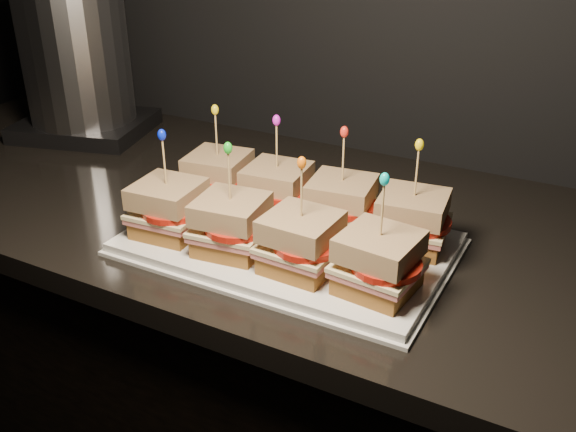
% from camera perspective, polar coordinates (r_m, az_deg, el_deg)
% --- Properties ---
extents(granite_slab, '(2.69, 0.66, 0.04)m').
position_cam_1_polar(granite_slab, '(0.98, 22.53, -5.64)').
color(granite_slab, black).
rests_on(granite_slab, cabinet).
extents(platter, '(0.46, 0.28, 0.02)m').
position_cam_1_polar(platter, '(0.95, 0.00, -2.47)').
color(platter, white).
rests_on(platter, granite_slab).
extents(platter_rim, '(0.47, 0.30, 0.01)m').
position_cam_1_polar(platter_rim, '(0.95, 0.00, -2.79)').
color(platter_rim, white).
rests_on(platter_rim, granite_slab).
extents(sandwich_0_bread_bot, '(0.10, 0.10, 0.02)m').
position_cam_1_polar(sandwich_0_bread_bot, '(1.07, -6.13, 2.11)').
color(sandwich_0_bread_bot, brown).
rests_on(sandwich_0_bread_bot, platter).
extents(sandwich_0_ham, '(0.11, 0.11, 0.01)m').
position_cam_1_polar(sandwich_0_ham, '(1.06, -6.17, 2.92)').
color(sandwich_0_ham, '#B65C5D').
rests_on(sandwich_0_ham, sandwich_0_bread_bot).
extents(sandwich_0_cheese, '(0.11, 0.11, 0.01)m').
position_cam_1_polar(sandwich_0_cheese, '(1.06, -6.19, 3.26)').
color(sandwich_0_cheese, beige).
rests_on(sandwich_0_cheese, sandwich_0_ham).
extents(sandwich_0_tomato, '(0.09, 0.09, 0.01)m').
position_cam_1_polar(sandwich_0_tomato, '(1.05, -5.84, 3.40)').
color(sandwich_0_tomato, red).
rests_on(sandwich_0_tomato, sandwich_0_cheese).
extents(sandwich_0_bread_top, '(0.10, 0.10, 0.03)m').
position_cam_1_polar(sandwich_0_bread_top, '(1.05, -6.26, 4.65)').
color(sandwich_0_bread_top, '#5B270D').
rests_on(sandwich_0_bread_top, sandwich_0_tomato).
extents(sandwich_0_pick, '(0.00, 0.00, 0.09)m').
position_cam_1_polar(sandwich_0_pick, '(1.03, -6.39, 6.99)').
color(sandwich_0_pick, tan).
rests_on(sandwich_0_pick, sandwich_0_bread_top).
extents(sandwich_0_frill, '(0.01, 0.01, 0.02)m').
position_cam_1_polar(sandwich_0_frill, '(1.02, -6.51, 9.37)').
color(sandwich_0_frill, yellow).
rests_on(sandwich_0_frill, sandwich_0_pick).
extents(sandwich_1_bread_bot, '(0.10, 0.10, 0.02)m').
position_cam_1_polar(sandwich_1_bread_bot, '(1.02, -0.97, 0.90)').
color(sandwich_1_bread_bot, brown).
rests_on(sandwich_1_bread_bot, platter).
extents(sandwich_1_ham, '(0.11, 0.10, 0.01)m').
position_cam_1_polar(sandwich_1_ham, '(1.01, -0.98, 1.75)').
color(sandwich_1_ham, '#B65C5D').
rests_on(sandwich_1_ham, sandwich_1_bread_bot).
extents(sandwich_1_cheese, '(0.11, 0.11, 0.01)m').
position_cam_1_polar(sandwich_1_cheese, '(1.01, -0.98, 2.11)').
color(sandwich_1_cheese, beige).
rests_on(sandwich_1_cheese, sandwich_1_ham).
extents(sandwich_1_tomato, '(0.09, 0.09, 0.01)m').
position_cam_1_polar(sandwich_1_tomato, '(0.99, -0.55, 2.24)').
color(sandwich_1_tomato, red).
rests_on(sandwich_1_tomato, sandwich_1_cheese).
extents(sandwich_1_bread_top, '(0.10, 0.10, 0.03)m').
position_cam_1_polar(sandwich_1_bread_top, '(1.00, -0.99, 3.55)').
color(sandwich_1_bread_top, '#5B270D').
rests_on(sandwich_1_bread_top, sandwich_1_tomato).
extents(sandwich_1_pick, '(0.00, 0.00, 0.09)m').
position_cam_1_polar(sandwich_1_pick, '(0.98, -1.01, 6.01)').
color(sandwich_1_pick, tan).
rests_on(sandwich_1_pick, sandwich_1_bread_top).
extents(sandwich_1_frill, '(0.01, 0.01, 0.02)m').
position_cam_1_polar(sandwich_1_frill, '(0.96, -1.03, 8.51)').
color(sandwich_1_frill, '#D31DD6').
rests_on(sandwich_1_frill, sandwich_1_pick).
extents(sandwich_2_bread_bot, '(0.10, 0.10, 0.02)m').
position_cam_1_polar(sandwich_2_bread_bot, '(0.97, 4.70, -0.43)').
color(sandwich_2_bread_bot, brown).
rests_on(sandwich_2_bread_bot, platter).
extents(sandwich_2_ham, '(0.11, 0.11, 0.01)m').
position_cam_1_polar(sandwich_2_ham, '(0.97, 4.73, 0.44)').
color(sandwich_2_ham, '#B65C5D').
rests_on(sandwich_2_ham, sandwich_2_bread_bot).
extents(sandwich_2_cheese, '(0.11, 0.11, 0.01)m').
position_cam_1_polar(sandwich_2_cheese, '(0.96, 4.75, 0.81)').
color(sandwich_2_cheese, beige).
rests_on(sandwich_2_cheese, sandwich_2_ham).
extents(sandwich_2_tomato, '(0.09, 0.09, 0.01)m').
position_cam_1_polar(sandwich_2_tomato, '(0.95, 5.28, 0.93)').
color(sandwich_2_tomato, red).
rests_on(sandwich_2_tomato, sandwich_2_cheese).
extents(sandwich_2_bread_top, '(0.10, 0.10, 0.03)m').
position_cam_1_polar(sandwich_2_bread_top, '(0.95, 4.81, 2.31)').
color(sandwich_2_bread_top, '#5B270D').
rests_on(sandwich_2_bread_top, sandwich_2_tomato).
extents(sandwich_2_pick, '(0.00, 0.00, 0.09)m').
position_cam_1_polar(sandwich_2_pick, '(0.93, 4.92, 4.86)').
color(sandwich_2_pick, tan).
rests_on(sandwich_2_pick, sandwich_2_bread_top).
extents(sandwich_2_frill, '(0.01, 0.01, 0.02)m').
position_cam_1_polar(sandwich_2_frill, '(0.92, 5.03, 7.47)').
color(sandwich_2_frill, red).
rests_on(sandwich_2_frill, sandwich_2_pick).
extents(sandwich_3_bread_bot, '(0.10, 0.10, 0.02)m').
position_cam_1_polar(sandwich_3_bread_bot, '(0.94, 10.82, -1.87)').
color(sandwich_3_bread_bot, brown).
rests_on(sandwich_3_bread_bot, platter).
extents(sandwich_3_ham, '(0.11, 0.11, 0.01)m').
position_cam_1_polar(sandwich_3_ham, '(0.93, 10.91, -0.98)').
color(sandwich_3_ham, '#B65C5D').
rests_on(sandwich_3_ham, sandwich_3_bread_bot).
extents(sandwich_3_cheese, '(0.11, 0.11, 0.01)m').
position_cam_1_polar(sandwich_3_cheese, '(0.93, 10.94, -0.60)').
color(sandwich_3_cheese, beige).
rests_on(sandwich_3_cheese, sandwich_3_ham).
extents(sandwich_3_tomato, '(0.09, 0.09, 0.01)m').
position_cam_1_polar(sandwich_3_tomato, '(0.92, 11.57, -0.50)').
color(sandwich_3_tomato, red).
rests_on(sandwich_3_tomato, sandwich_3_cheese).
extents(sandwich_3_bread_top, '(0.10, 0.10, 0.03)m').
position_cam_1_polar(sandwich_3_bread_top, '(0.92, 11.09, 0.93)').
color(sandwich_3_bread_top, '#5B270D').
rests_on(sandwich_3_bread_top, sandwich_3_tomato).
extents(sandwich_3_pick, '(0.00, 0.00, 0.09)m').
position_cam_1_polar(sandwich_3_pick, '(0.90, 11.34, 3.55)').
color(sandwich_3_pick, tan).
rests_on(sandwich_3_pick, sandwich_3_bread_top).
extents(sandwich_3_frill, '(0.01, 0.01, 0.02)m').
position_cam_1_polar(sandwich_3_frill, '(0.88, 11.60, 6.24)').
color(sandwich_3_frill, yellow).
rests_on(sandwich_3_frill, sandwich_3_pick).
extents(sandwich_4_bread_bot, '(0.10, 0.10, 0.02)m').
position_cam_1_polar(sandwich_4_bread_bot, '(0.97, -10.44, -0.77)').
color(sandwich_4_bread_bot, brown).
rests_on(sandwich_4_bread_bot, platter).
extents(sandwich_4_ham, '(0.11, 0.10, 0.01)m').
position_cam_1_polar(sandwich_4_ham, '(0.97, -10.52, 0.10)').
color(sandwich_4_ham, '#B65C5D').
rests_on(sandwich_4_ham, sandwich_4_bread_bot).
extents(sandwich_4_cheese, '(0.11, 0.10, 0.01)m').
position_cam_1_polar(sandwich_4_cheese, '(0.96, -10.55, 0.47)').
color(sandwich_4_cheese, beige).
rests_on(sandwich_4_cheese, sandwich_4_ham).
extents(sandwich_4_tomato, '(0.09, 0.09, 0.01)m').
position_cam_1_polar(sandwich_4_tomato, '(0.95, -10.24, 0.58)').
color(sandwich_4_tomato, red).
rests_on(sandwich_4_tomato, sandwich_4_cheese).
extents(sandwich_4_bread_top, '(0.10, 0.10, 0.03)m').
position_cam_1_polar(sandwich_4_bread_top, '(0.95, -10.69, 1.96)').
color(sandwich_4_bread_top, '#5B270D').
rests_on(sandwich_4_bread_top, sandwich_4_tomato).
extents(sandwich_4_pick, '(0.00, 0.00, 0.09)m').
position_cam_1_polar(sandwich_4_pick, '(0.93, -10.92, 4.50)').
color(sandwich_4_pick, tan).
rests_on(sandwich_4_pick, sandwich_4_bread_top).
extents(sandwich_4_frill, '(0.01, 0.01, 0.02)m').
position_cam_1_polar(sandwich_4_frill, '(0.92, -11.16, 7.10)').
color(sandwich_4_frill, '#081CD1').
rests_on(sandwich_4_frill, sandwich_4_pick).
extents(sandwich_5_bread_bot, '(0.10, 0.10, 0.02)m').
position_cam_1_polar(sandwich_5_bread_bot, '(0.92, -4.99, -2.28)').
color(sandwich_5_bread_bot, brown).
rests_on(sandwich_5_bread_bot, platter).
extents(sandwich_5_ham, '(0.11, 0.11, 0.01)m').
position_cam_1_polar(sandwich_5_ham, '(0.91, -5.03, -1.37)').
color(sandwich_5_ham, '#B65C5D').
rests_on(sandwich_5_ham, sandwich_5_bread_bot).
extents(sandwich_5_cheese, '(0.11, 0.11, 0.01)m').
position_cam_1_polar(sandwich_5_cheese, '(0.91, -5.05, -0.98)').
color(sandwich_5_cheese, beige).
rests_on(sandwich_5_cheese, sandwich_5_ham).
extents(sandwich_5_tomato, '(0.09, 0.09, 0.01)m').
position_cam_1_polar(sandwich_5_tomato, '(0.89, -4.63, -0.88)').
color(sandwich_5_tomato, red).
rests_on(sandwich_5_tomato, sandwich_5_cheese).
extents(sandwich_5_bread_top, '(0.10, 0.10, 0.03)m').
position_cam_1_polar(sandwich_5_bread_top, '(0.89, -5.12, 0.59)').
color(sandwich_5_bread_top, '#5B270D').
rests_on(sandwich_5_bread_top, sandwich_5_tomato).
extents(sandwich_5_pick, '(0.00, 0.00, 0.09)m').
position_cam_1_polar(sandwich_5_pick, '(0.87, -5.24, 3.28)').
color(sandwich_5_pick, tan).
rests_on(sandwich_5_pick, sandwich_5_bread_top).
extents(sandwich_5_frill, '(0.01, 0.01, 0.02)m').
position_cam_1_polar(sandwich_5_frill, '(0.86, -5.37, 6.04)').
color(sandwich_5_frill, green).
rests_on(sandwich_5_frill, sandwich_5_pick).
extents(sandwich_6_bread_bot, '(0.09, 0.09, 0.02)m').
position_cam_1_polar(sandwich_6_bread_bot, '(0.87, 1.14, -3.95)').
color(sandwich_6_bread_bot, brown).
rests_on(sandwich_6_bread_bot, platter).
extents(sandwich_6_ham, '(0.10, 0.10, 0.01)m').
position_cam_1_polar(sandwich_6_ham, '(0.86, 1.15, -3.00)').
color(sandwich_6_ham, '#B65C5D').
rests_on(sandwich_6_ham, sandwich_6_bread_bot).
extents(sandwich_6_cheese, '(0.10, 0.10, 0.01)m').
position_cam_1_polar(sandwich_6_cheese, '(0.86, 1.15, -2.60)').
color(sandwich_6_cheese, beige).
rests_on(sandwich_6_cheese, sandwich_6_ham).
extents(sandwich_6_tomato, '(0.09, 0.09, 0.01)m').
position_cam_1_polar(sandwich_6_tomato, '(0.84, 1.70, -2.52)').
color(sandwich_6_tomato, red).
rests_on(sandwich_6_tomato, sandwich_6_cheese).
extents(sandwich_6_bread_top, '(0.10, 0.10, 0.03)m').
position_cam_1_polar(sandwich_6_bread_top, '(0.84, 1.17, -0.96)').
color(sandwich_6_bread_top, '#5B270D').
rests_on(sandwich_6_bread_top, sandwich_6_tomato).
extents(sandwich_6_pick, '(0.00, 0.00, 0.09)m').
position_cam_1_polar(sandwich_6_pick, '(0.82, 1.20, 1.85)').
color(sandwich_6_pick, tan).
rests_on(sandwich_6_pick, sandwich_6_bread_top).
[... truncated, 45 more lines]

